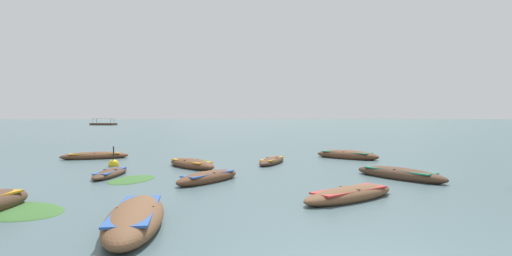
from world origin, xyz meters
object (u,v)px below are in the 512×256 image
rowboat_4 (347,155)px  rowboat_5 (135,218)px  rowboat_0 (95,156)px  rowboat_10 (208,177)px  ferry_0 (103,124)px  mooring_buoy (114,164)px  rowboat_8 (272,161)px  rowboat_1 (191,164)px  rowboat_7 (399,174)px  rowboat_2 (350,194)px  rowboat_6 (110,173)px

rowboat_4 → rowboat_5: bearing=-120.1°
rowboat_0 → rowboat_10: bearing=-48.8°
ferry_0 → mooring_buoy: size_ratio=8.03×
rowboat_10 → mooring_buoy: mooring_buoy is taller
rowboat_8 → mooring_buoy: size_ratio=3.09×
rowboat_1 → mooring_buoy: 3.94m
rowboat_0 → rowboat_7: bearing=-28.1°
rowboat_1 → rowboat_7: size_ratio=0.91×
rowboat_1 → rowboat_4: size_ratio=0.95×
rowboat_2 → rowboat_4: 12.06m
rowboat_7 → rowboat_4: bearing=90.6°
rowboat_1 → rowboat_10: rowboat_1 is taller
ferry_0 → mooring_buoy: ferry_0 is taller
rowboat_4 → mooring_buoy: mooring_buoy is taller
rowboat_4 → rowboat_6: rowboat_4 is taller
rowboat_0 → rowboat_4: size_ratio=1.06×
rowboat_6 → mooring_buoy: size_ratio=2.73×
rowboat_0 → mooring_buoy: mooring_buoy is taller
rowboat_5 → rowboat_10: (1.00, 6.14, -0.04)m
rowboat_0 → rowboat_8: size_ratio=1.11×
rowboat_1 → ferry_0: size_ratio=0.39×
rowboat_8 → rowboat_10: size_ratio=1.09×
rowboat_2 → rowboat_6: 9.93m
rowboat_4 → rowboat_7: 7.76m
rowboat_0 → rowboat_5: size_ratio=0.94×
rowboat_2 → rowboat_5: rowboat_5 is taller
rowboat_10 → ferry_0: 131.71m
rowboat_0 → rowboat_5: 16.11m
rowboat_4 → ferry_0: size_ratio=0.41×
rowboat_4 → rowboat_7: size_ratio=0.95×
ferry_0 → rowboat_7: bearing=-65.5°
rowboat_10 → ferry_0: ferry_0 is taller
rowboat_6 → rowboat_10: bearing=-20.2°
rowboat_1 → rowboat_2: (5.70, -7.67, -0.02)m
rowboat_4 → mooring_buoy: bearing=-164.3°
rowboat_8 → rowboat_6: bearing=-148.2°
rowboat_6 → rowboat_0: bearing=115.3°
rowboat_7 → rowboat_5: bearing=-141.5°
rowboat_4 → rowboat_8: 5.25m
rowboat_10 → mooring_buoy: bearing=136.8°
rowboat_6 → rowboat_8: bearing=31.8°
rowboat_0 → rowboat_5: rowboat_5 is taller
ferry_0 → rowboat_8: bearing=-66.4°
rowboat_0 → rowboat_1: rowboat_1 is taller
rowboat_0 → rowboat_8: 10.65m
rowboat_0 → rowboat_4: bearing=-0.9°
rowboat_4 → rowboat_10: 11.16m
rowboat_1 → ferry_0: 127.22m
rowboat_2 → rowboat_6: bearing=150.6°
rowboat_8 → rowboat_1: bearing=-159.1°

